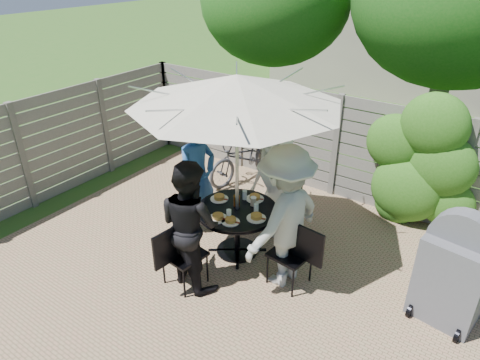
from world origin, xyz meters
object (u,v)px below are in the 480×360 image
Objects in this scene: chair_left at (194,211)px; syrup_jug at (237,201)px; chair_right at (290,266)px; glass_front at (229,214)px; person_left at (197,179)px; patio_table at (237,222)px; person_front at (190,224)px; chair_back at (281,209)px; bbq_grill at (453,272)px; chair_front at (184,266)px; plate_extra at (231,221)px; plate_left at (219,198)px; umbrella at (237,90)px; glass_right at (256,208)px; glass_back at (245,195)px; bicycle at (245,157)px; plate_front at (218,217)px; plate_right at (256,217)px; plate_back at (255,198)px; person_right at (285,218)px; person_back at (276,181)px; coffee_cup at (253,202)px.

syrup_jug is (0.90, -0.10, 0.55)m from chair_left.
glass_front is (-0.89, -0.12, 0.52)m from chair_right.
person_left is at bearing 6.57° from chair_left.
person_front is at bearing -99.41° from patio_table.
chair_back is 0.69× the size of bbq_grill.
glass_front is (0.22, 0.68, 0.52)m from chair_front.
plate_extra is 1.50× the size of syrup_jug.
plate_left is (-0.36, 0.06, 0.25)m from patio_table.
glass_right is (0.27, 0.06, -1.60)m from umbrella.
bbq_grill reaches higher than glass_back.
chair_right is at bearing -22.99° from glass_back.
patio_table is at bearing -2.50° from chair_front.
person_front reaches higher than bicycle.
patio_table is 9.23× the size of glass_right.
plate_left is (0.46, -0.08, -0.14)m from person_left.
chair_left is at bearing 89.19° from person_left.
plate_left is at bearing 170.59° from patio_table.
plate_right is at bearing 35.59° from plate_front.
glass_back is at bearing 90.20° from plate_front.
person_front is 12.44× the size of glass_back.
patio_table is at bearing 7.27° from chair_left.
syrup_jug is (-0.11, 0.33, 0.01)m from glass_front.
bicycle is (-1.16, 1.91, -0.36)m from syrup_jug.
plate_back is (0.88, 0.22, -0.14)m from person_left.
glass_front is 0.40m from glass_right.
chair_right reaches higher than plate_front.
chair_back is at bearing -139.41° from person_right.
person_left reaches higher than glass_right.
plate_extra is 0.14× the size of bicycle.
patio_table is at bearing 80.59° from plate_front.
chair_back reaches higher than chair_right.
plate_extra is (-0.01, -1.14, -0.10)m from person_back.
patio_table is 0.44m from plate_back.
patio_table is 0.44m from plate_right.
coffee_cup is at bearing 134.79° from glass_right.
patio_table is 2.76m from bbq_grill.
plate_front is 0.51m from plate_right.
glass_right is (0.14, -0.76, -0.05)m from person_back.
bbq_grill reaches higher than chair_right.
chair_left is at bearing 173.63° from syrup_jug.
glass_back is (0.29, 0.21, 0.05)m from plate_left.
plate_right is 2.58m from bicycle.
person_front is at bearing -104.85° from coffee_cup.
person_left reaches higher than plate_extra.
umbrella is at bearing 80.59° from plate_front.
bbq_grill reaches higher than chair_front.
chair_back is 1.37m from chair_right.
coffee_cup is (0.29, 1.15, 0.51)m from chair_front.
patio_table is 0.99m from chair_back.
plate_front is 0.15× the size of bicycle.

